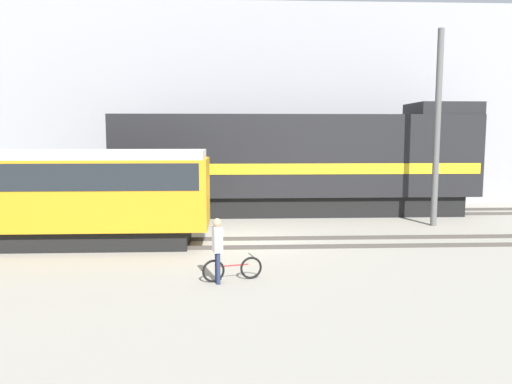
% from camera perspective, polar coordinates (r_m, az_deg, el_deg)
% --- Properties ---
extents(ground_plane, '(120.00, 120.00, 0.00)m').
position_cam_1_polar(ground_plane, '(18.63, -1.00, -5.67)').
color(ground_plane, '#9E998C').
extents(track_near, '(60.00, 1.50, 0.14)m').
position_cam_1_polar(track_near, '(18.08, -0.94, -5.82)').
color(track_near, '#47423D').
rests_on(track_near, ground).
extents(track_far, '(60.00, 1.51, 0.14)m').
position_cam_1_polar(track_far, '(24.81, -1.42, -2.42)').
color(track_far, '#47423D').
rests_on(track_far, ground).
extents(building_backdrop, '(40.97, 6.00, 11.23)m').
position_cam_1_polar(building_backdrop, '(31.18, -1.72, 9.64)').
color(building_backdrop, '#99999E').
rests_on(building_backdrop, ground).
extents(freight_locomotive, '(17.61, 3.04, 5.50)m').
position_cam_1_polar(freight_locomotive, '(24.75, 4.78, 3.36)').
color(freight_locomotive, black).
rests_on(freight_locomotive, ground).
extents(streetcar, '(11.69, 2.54, 3.42)m').
position_cam_1_polar(streetcar, '(19.00, -23.38, -0.00)').
color(streetcar, black).
rests_on(streetcar, ground).
extents(bicycle, '(1.64, 0.60, 0.68)m').
position_cam_1_polar(bicycle, '(13.73, -2.70, -8.80)').
color(bicycle, black).
rests_on(bicycle, ground).
extents(person, '(0.30, 0.40, 1.77)m').
position_cam_1_polar(person, '(13.30, -4.43, -5.92)').
color(person, '#232D4C').
rests_on(person, ground).
extents(utility_pole_center, '(0.27, 0.27, 8.38)m').
position_cam_1_polar(utility_pole_center, '(22.82, 20.00, 6.78)').
color(utility_pole_center, '#595959').
rests_on(utility_pole_center, ground).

